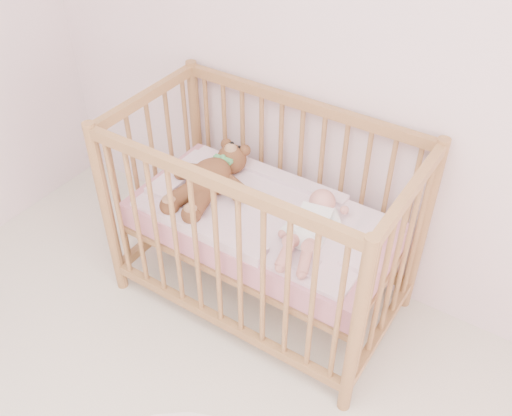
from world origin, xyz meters
The scene contains 6 objects.
wall_back centered at (0.00, 2.00, 1.35)m, with size 4.00×0.02×2.70m, color silver.
crib centered at (-0.41, 1.60, 0.50)m, with size 1.36×0.76×1.00m, color #AF7F4A, non-canonical shape.
mattress centered at (-0.41, 1.60, 0.49)m, with size 1.22×0.62×0.13m, color #C77C8C.
blanket centered at (-0.41, 1.60, 0.56)m, with size 1.10×0.58×0.06m, color pink, non-canonical shape.
baby centered at (-0.14, 1.58, 0.64)m, with size 0.26×0.54×0.13m, color white, non-canonical shape.
teddy_bear centered at (-0.69, 1.58, 0.65)m, with size 0.41×0.59×0.16m, color brown, non-canonical shape.
Camera 1 is at (0.66, -0.10, 2.26)m, focal length 40.00 mm.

